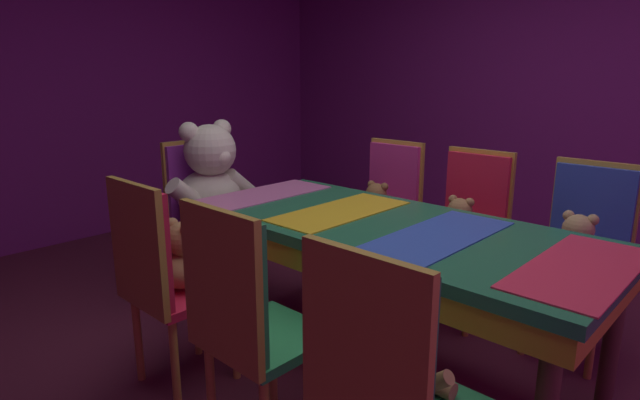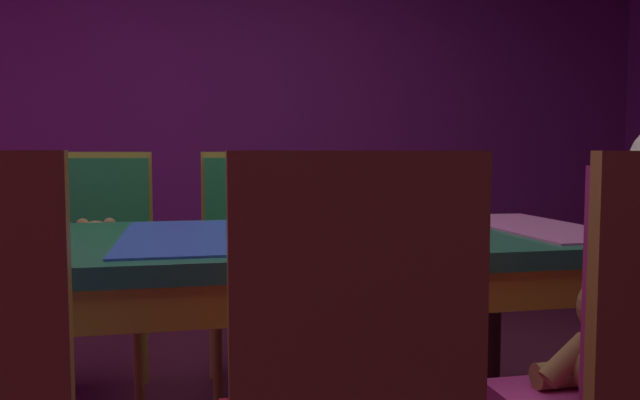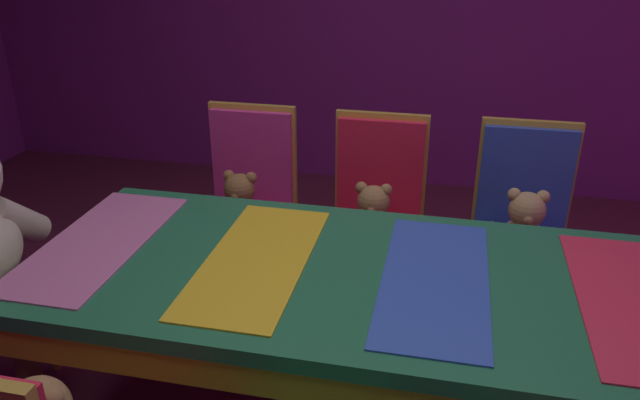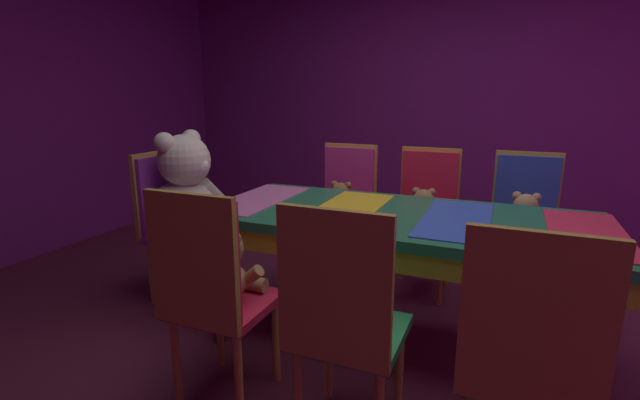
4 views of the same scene
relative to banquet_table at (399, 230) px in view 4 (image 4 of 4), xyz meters
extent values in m
plane|color=#591E33|center=(0.00, 0.00, -0.65)|extent=(7.90, 7.90, 0.00)
cube|color=#721E72|center=(2.60, 0.00, 0.75)|extent=(0.12, 6.40, 2.80)
cube|color=#26724C|center=(0.00, 0.00, 0.06)|extent=(0.90, 2.00, 0.05)
cube|color=gold|center=(0.00, 0.00, -0.01)|extent=(0.88, 1.96, 0.10)
cylinder|color=#4C3826|center=(0.38, 0.90, -0.31)|extent=(0.07, 0.07, 0.69)
cylinder|color=#4C3826|center=(0.38, -0.90, -0.31)|extent=(0.07, 0.07, 0.69)
cylinder|color=#4C3826|center=(-0.38, 0.90, -0.31)|extent=(0.07, 0.07, 0.69)
cylinder|color=#4C3826|center=(-0.38, -0.90, -0.31)|extent=(0.07, 0.07, 0.69)
cube|color=#E52D4C|center=(0.00, -0.85, 0.09)|extent=(0.77, 0.32, 0.01)
cube|color=blue|center=(0.00, -0.28, 0.09)|extent=(0.77, 0.32, 0.01)
cube|color=yellow|center=(0.00, 0.28, 0.09)|extent=(0.77, 0.32, 0.01)
cube|color=pink|center=(0.00, 0.85, 0.09)|extent=(0.77, 0.32, 0.01)
cube|color=#268C4C|center=(-0.73, -0.60, -0.21)|extent=(0.40, 0.40, 0.04)
cube|color=#268C4C|center=(-0.91, -0.60, 0.06)|extent=(0.05, 0.38, 0.50)
cube|color=gold|center=(-0.93, -0.60, 0.06)|extent=(0.03, 0.41, 0.55)
cylinder|color=gold|center=(-0.57, -0.44, -0.44)|extent=(0.04, 0.04, 0.42)
ellipsoid|color=#9E7247|center=(-0.73, -0.60, -0.12)|extent=(0.17, 0.17, 0.13)
sphere|color=#9E7247|center=(-0.72, -0.60, 0.00)|extent=(0.13, 0.13, 0.13)
sphere|color=tan|center=(-0.67, -0.60, -0.01)|extent=(0.05, 0.05, 0.05)
sphere|color=#9E7247|center=(-0.73, -0.55, 0.05)|extent=(0.05, 0.05, 0.05)
sphere|color=#9E7247|center=(-0.73, -0.65, 0.05)|extent=(0.05, 0.05, 0.05)
cylinder|color=#9E7247|center=(-0.70, -0.52, -0.11)|extent=(0.05, 0.12, 0.11)
cylinder|color=#9E7247|center=(-0.70, -0.69, -0.11)|extent=(0.05, 0.12, 0.11)
cylinder|color=#9E7247|center=(-0.63, -0.56, -0.16)|extent=(0.06, 0.12, 0.06)
cylinder|color=#9E7247|center=(-0.63, -0.65, -0.16)|extent=(0.06, 0.12, 0.06)
cube|color=#268C4C|center=(-0.73, 0.01, -0.21)|extent=(0.40, 0.40, 0.04)
cube|color=#268C4C|center=(-0.91, 0.01, 0.06)|extent=(0.05, 0.38, 0.50)
cube|color=gold|center=(-0.93, 0.01, 0.06)|extent=(0.03, 0.41, 0.55)
cylinder|color=gold|center=(-0.57, 0.17, -0.44)|extent=(0.04, 0.04, 0.42)
cylinder|color=gold|center=(-0.57, -0.15, -0.44)|extent=(0.04, 0.04, 0.42)
cylinder|color=gold|center=(-0.89, 0.17, -0.44)|extent=(0.04, 0.04, 0.42)
cube|color=red|center=(-0.72, 0.60, -0.21)|extent=(0.40, 0.40, 0.04)
cube|color=red|center=(-0.90, 0.60, 0.06)|extent=(0.05, 0.38, 0.50)
cube|color=gold|center=(-0.92, 0.60, 0.06)|extent=(0.03, 0.41, 0.55)
cylinder|color=gold|center=(-0.56, 0.76, -0.44)|extent=(0.04, 0.04, 0.42)
cylinder|color=gold|center=(-0.56, 0.44, -0.44)|extent=(0.04, 0.04, 0.42)
cylinder|color=gold|center=(-0.88, 0.76, -0.44)|extent=(0.04, 0.04, 0.42)
cylinder|color=gold|center=(-0.88, 0.44, -0.44)|extent=(0.04, 0.04, 0.42)
ellipsoid|color=#9E7247|center=(-0.72, 0.60, -0.10)|extent=(0.20, 0.20, 0.16)
sphere|color=#9E7247|center=(-0.70, 0.60, 0.04)|extent=(0.16, 0.16, 0.16)
sphere|color=tan|center=(-0.65, 0.60, 0.03)|extent=(0.06, 0.06, 0.06)
sphere|color=#9E7247|center=(-0.72, 0.66, 0.10)|extent=(0.06, 0.06, 0.06)
sphere|color=#9E7247|center=(-0.72, 0.54, 0.10)|extent=(0.06, 0.06, 0.06)
cylinder|color=#9E7247|center=(-0.68, 0.70, -0.09)|extent=(0.06, 0.14, 0.13)
cylinder|color=#9E7247|center=(-0.68, 0.50, -0.09)|extent=(0.06, 0.14, 0.13)
cylinder|color=#9E7247|center=(-0.59, 0.65, -0.16)|extent=(0.07, 0.15, 0.07)
cylinder|color=#9E7247|center=(-0.59, 0.55, -0.16)|extent=(0.07, 0.15, 0.07)
cube|color=#2D47B2|center=(0.74, -0.62, -0.21)|extent=(0.40, 0.40, 0.04)
cube|color=#2D47B2|center=(0.92, -0.62, 0.06)|extent=(0.05, 0.38, 0.50)
cube|color=gold|center=(0.94, -0.62, 0.06)|extent=(0.03, 0.41, 0.55)
cylinder|color=gold|center=(0.90, -0.46, -0.44)|extent=(0.04, 0.04, 0.42)
cylinder|color=gold|center=(0.90, -0.78, -0.44)|extent=(0.04, 0.04, 0.42)
cylinder|color=gold|center=(0.58, -0.46, -0.44)|extent=(0.04, 0.04, 0.42)
cylinder|color=gold|center=(0.58, -0.78, -0.44)|extent=(0.04, 0.04, 0.42)
ellipsoid|color=tan|center=(0.74, -0.62, -0.11)|extent=(0.18, 0.18, 0.15)
sphere|color=tan|center=(0.73, -0.62, 0.02)|extent=(0.15, 0.15, 0.15)
sphere|color=tan|center=(0.68, -0.62, 0.01)|extent=(0.06, 0.06, 0.06)
sphere|color=tan|center=(0.74, -0.68, 0.08)|extent=(0.06, 0.06, 0.06)
sphere|color=tan|center=(0.74, -0.57, 0.08)|extent=(0.06, 0.06, 0.06)
cylinder|color=tan|center=(0.70, -0.71, -0.10)|extent=(0.05, 0.13, 0.12)
cylinder|color=tan|center=(0.70, -0.53, -0.10)|extent=(0.05, 0.13, 0.12)
cylinder|color=tan|center=(0.62, -0.67, -0.16)|extent=(0.06, 0.14, 0.06)
cylinder|color=tan|center=(0.62, -0.57, -0.16)|extent=(0.06, 0.14, 0.06)
cube|color=red|center=(0.72, 0.00, -0.21)|extent=(0.40, 0.40, 0.04)
cube|color=red|center=(0.90, 0.00, 0.06)|extent=(0.05, 0.38, 0.50)
cube|color=gold|center=(0.92, 0.00, 0.06)|extent=(0.03, 0.41, 0.55)
cylinder|color=gold|center=(0.88, 0.16, -0.44)|extent=(0.04, 0.04, 0.42)
cylinder|color=gold|center=(0.88, -0.16, -0.44)|extent=(0.04, 0.04, 0.42)
cylinder|color=gold|center=(0.56, 0.16, -0.44)|extent=(0.04, 0.04, 0.42)
cylinder|color=gold|center=(0.56, -0.16, -0.44)|extent=(0.04, 0.04, 0.42)
ellipsoid|color=#9E7247|center=(0.72, 0.00, -0.12)|extent=(0.17, 0.17, 0.14)
sphere|color=#9E7247|center=(0.70, 0.00, 0.01)|extent=(0.14, 0.14, 0.14)
sphere|color=tan|center=(0.66, 0.00, 0.00)|extent=(0.05, 0.05, 0.05)
sphere|color=#9E7247|center=(0.72, -0.05, 0.06)|extent=(0.05, 0.05, 0.05)
sphere|color=#9E7247|center=(0.72, 0.06, 0.06)|extent=(0.05, 0.05, 0.05)
cylinder|color=#9E7247|center=(0.68, -0.08, -0.10)|extent=(0.05, 0.12, 0.11)
cylinder|color=#9E7247|center=(0.68, 0.09, -0.10)|extent=(0.05, 0.12, 0.11)
cylinder|color=#9E7247|center=(0.60, -0.04, -0.16)|extent=(0.06, 0.13, 0.06)
cylinder|color=#9E7247|center=(0.60, 0.05, -0.16)|extent=(0.06, 0.13, 0.06)
cube|color=#CC338C|center=(0.73, 0.60, -0.21)|extent=(0.40, 0.40, 0.04)
cube|color=#CC338C|center=(0.91, 0.60, 0.06)|extent=(0.05, 0.38, 0.50)
cube|color=gold|center=(0.93, 0.60, 0.06)|extent=(0.03, 0.41, 0.55)
cylinder|color=gold|center=(0.89, 0.76, -0.44)|extent=(0.04, 0.04, 0.42)
cylinder|color=gold|center=(0.89, 0.44, -0.44)|extent=(0.04, 0.04, 0.42)
cylinder|color=gold|center=(0.57, 0.76, -0.44)|extent=(0.04, 0.04, 0.42)
cylinder|color=gold|center=(0.57, 0.44, -0.44)|extent=(0.04, 0.04, 0.42)
ellipsoid|color=olive|center=(0.73, 0.60, -0.12)|extent=(0.17, 0.17, 0.14)
sphere|color=olive|center=(0.71, 0.60, 0.01)|extent=(0.14, 0.14, 0.14)
sphere|color=#AE7747|center=(0.66, 0.60, 0.00)|extent=(0.05, 0.05, 0.05)
sphere|color=olive|center=(0.73, 0.54, 0.06)|extent=(0.05, 0.05, 0.05)
sphere|color=olive|center=(0.73, 0.65, 0.06)|extent=(0.05, 0.05, 0.05)
cylinder|color=olive|center=(0.69, 0.51, -0.10)|extent=(0.05, 0.12, 0.11)
cylinder|color=olive|center=(0.69, 0.68, -0.10)|extent=(0.05, 0.12, 0.11)
cylinder|color=olive|center=(0.61, 0.55, -0.16)|extent=(0.06, 0.13, 0.06)
cylinder|color=olive|center=(0.61, 0.64, -0.16)|extent=(0.06, 0.13, 0.06)
cube|color=purple|center=(0.00, 1.42, -0.21)|extent=(0.40, 0.40, 0.04)
cube|color=purple|center=(0.00, 1.60, 0.06)|extent=(0.38, 0.05, 0.50)
cube|color=gold|center=(0.00, 1.62, 0.06)|extent=(0.41, 0.03, 0.55)
cylinder|color=gold|center=(0.16, 1.58, -0.44)|extent=(0.04, 0.04, 0.42)
cylinder|color=gold|center=(0.16, 1.26, -0.44)|extent=(0.04, 0.04, 0.42)
cylinder|color=gold|center=(-0.16, 1.58, -0.44)|extent=(0.04, 0.04, 0.42)
cylinder|color=gold|center=(-0.16, 1.26, -0.44)|extent=(0.04, 0.04, 0.42)
ellipsoid|color=silver|center=(0.00, 1.42, -0.01)|extent=(0.41, 0.41, 0.33)
sphere|color=silver|center=(0.00, 1.38, 0.29)|extent=(0.33, 0.33, 0.33)
sphere|color=white|center=(0.00, 1.27, 0.26)|extent=(0.12, 0.12, 0.12)
sphere|color=silver|center=(0.12, 1.42, 0.41)|extent=(0.12, 0.12, 0.12)
sphere|color=silver|center=(-0.12, 1.42, 0.41)|extent=(0.12, 0.12, 0.12)
cylinder|color=silver|center=(0.21, 1.34, 0.02)|extent=(0.29, 0.11, 0.27)
cylinder|color=silver|center=(-0.21, 1.34, 0.02)|extent=(0.29, 0.11, 0.27)
cylinder|color=silver|center=(0.11, 1.15, -0.12)|extent=(0.31, 0.14, 0.14)
cylinder|color=silver|center=(-0.11, 1.15, -0.12)|extent=(0.31, 0.14, 0.14)
camera|label=1|loc=(-1.88, -1.34, 0.76)|focal=28.85mm
camera|label=2|loc=(1.84, -0.26, 0.33)|focal=35.40mm
camera|label=3|loc=(-1.64, -0.29, 1.09)|focal=34.55mm
camera|label=4|loc=(-2.23, -0.49, 0.69)|focal=25.03mm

